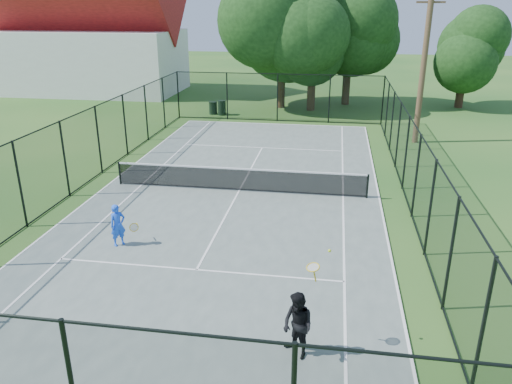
# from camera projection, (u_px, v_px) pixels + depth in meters

# --- Properties ---
(ground) EXTENTS (120.00, 120.00, 0.00)m
(ground) POSITION_uv_depth(u_px,v_px,m) (239.00, 192.00, 19.97)
(ground) COLOR #1C4D1A
(tennis_court) EXTENTS (11.00, 24.00, 0.06)m
(tennis_court) POSITION_uv_depth(u_px,v_px,m) (239.00, 191.00, 19.96)
(tennis_court) COLOR #56655F
(tennis_court) RESTS_ON ground
(tennis_net) EXTENTS (10.08, 0.08, 0.95)m
(tennis_net) POSITION_uv_depth(u_px,v_px,m) (239.00, 178.00, 19.76)
(tennis_net) COLOR black
(tennis_net) RESTS_ON tennis_court
(fence) EXTENTS (13.10, 26.10, 3.00)m
(fence) POSITION_uv_depth(u_px,v_px,m) (239.00, 156.00, 19.43)
(fence) COLOR black
(fence) RESTS_ON ground
(tree_near_left) EXTENTS (7.51, 7.51, 9.79)m
(tree_near_left) POSITION_uv_depth(u_px,v_px,m) (282.00, 20.00, 34.00)
(tree_near_left) COLOR #332114
(tree_near_left) RESTS_ON ground
(tree_near_mid) EXTENTS (5.66, 5.66, 7.40)m
(tree_near_mid) POSITION_uv_depth(u_px,v_px,m) (313.00, 43.00, 33.58)
(tree_near_mid) COLOR #332114
(tree_near_mid) RESTS_ON ground
(tree_near_right) EXTENTS (5.60, 5.60, 7.72)m
(tree_near_right) POSITION_uv_depth(u_px,v_px,m) (349.00, 36.00, 35.51)
(tree_near_right) COLOR #332114
(tree_near_right) RESTS_ON ground
(tree_far_right) EXTENTS (4.61, 4.61, 6.09)m
(tree_far_right) POSITION_uv_depth(u_px,v_px,m) (466.00, 54.00, 34.79)
(tree_far_right) COLOR #332114
(tree_far_right) RESTS_ON ground
(building) EXTENTS (15.30, 8.15, 11.87)m
(building) POSITION_uv_depth(u_px,v_px,m) (86.00, 31.00, 41.01)
(building) COLOR silver
(building) RESTS_ON ground
(trash_bin_left) EXTENTS (0.58, 0.58, 0.86)m
(trash_bin_left) POSITION_uv_depth(u_px,v_px,m) (213.00, 108.00, 33.80)
(trash_bin_left) COLOR black
(trash_bin_left) RESTS_ON ground
(trash_bin_right) EXTENTS (0.58, 0.58, 0.99)m
(trash_bin_right) POSITION_uv_depth(u_px,v_px,m) (222.00, 108.00, 33.52)
(trash_bin_right) COLOR black
(trash_bin_right) RESTS_ON ground
(utility_pole) EXTENTS (1.40, 0.30, 7.83)m
(utility_pole) POSITION_uv_depth(u_px,v_px,m) (423.00, 67.00, 25.69)
(utility_pole) COLOR #4C3823
(utility_pole) RESTS_ON ground
(player_blue) EXTENTS (0.87, 0.57, 1.32)m
(player_blue) POSITION_uv_depth(u_px,v_px,m) (118.00, 225.00, 15.28)
(player_blue) COLOR blue
(player_blue) RESTS_ON tennis_court
(player_black) EXTENTS (1.06, 1.04, 2.29)m
(player_black) POSITION_uv_depth(u_px,v_px,m) (298.00, 325.00, 10.39)
(player_black) COLOR black
(player_black) RESTS_ON tennis_court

